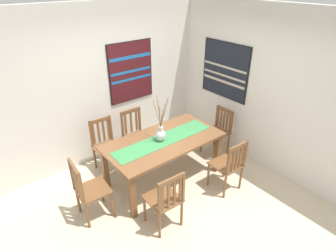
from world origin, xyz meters
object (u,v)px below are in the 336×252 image
(painting_on_side_wall, at_px, (225,70))
(centerpiece_vase, at_px, (161,134))
(dining_table, at_px, (164,145))
(chair_3, at_px, (218,130))
(chair_1, at_px, (136,135))
(chair_5, at_px, (88,189))
(chair_2, at_px, (165,199))
(chair_4, at_px, (229,164))
(chair_0, at_px, (106,144))
(painting_on_back_wall, at_px, (131,72))

(painting_on_side_wall, bearing_deg, centerpiece_vase, -171.56)
(dining_table, distance_m, chair_3, 1.31)
(chair_1, bearing_deg, chair_5, -147.30)
(chair_2, distance_m, chair_4, 1.22)
(painting_on_side_wall, bearing_deg, dining_table, -171.19)
(centerpiece_vase, distance_m, chair_2, 1.06)
(chair_4, bearing_deg, chair_0, 125.61)
(chair_0, height_order, chair_5, chair_5)
(chair_4, bearing_deg, painting_on_back_wall, 100.60)
(chair_3, bearing_deg, chair_0, 155.59)
(centerpiece_vase, xyz_separation_m, chair_2, (-0.55, -0.81, -0.41))
(chair_0, bearing_deg, painting_on_side_wall, -15.48)
(centerpiece_vase, height_order, painting_on_back_wall, painting_on_back_wall)
(chair_1, relative_size, chair_4, 1.04)
(chair_4, height_order, painting_on_side_wall, painting_on_side_wall)
(chair_1, height_order, painting_on_back_wall, painting_on_back_wall)
(chair_2, xyz_separation_m, chair_4, (1.22, -0.02, 0.00))
(chair_3, relative_size, painting_on_side_wall, 0.85)
(dining_table, distance_m, centerpiece_vase, 0.24)
(chair_4, bearing_deg, chair_3, 51.17)
(chair_3, xyz_separation_m, chair_4, (-0.67, -0.84, 0.00))
(dining_table, relative_size, painting_on_back_wall, 1.74)
(chair_0, xyz_separation_m, chair_4, (1.21, -1.69, -0.00))
(chair_4, distance_m, painting_on_back_wall, 2.35)
(chair_3, bearing_deg, chair_5, -179.50)
(chair_0, bearing_deg, chair_2, -90.43)
(painting_on_side_wall, bearing_deg, chair_5, -174.77)
(centerpiece_vase, distance_m, chair_1, 0.91)
(chair_0, bearing_deg, chair_1, -4.70)
(chair_2, height_order, chair_3, chair_2)
(chair_3, relative_size, chair_5, 0.94)
(chair_2, bearing_deg, chair_1, 70.06)
(chair_1, height_order, painting_on_side_wall, painting_on_side_wall)
(chair_1, distance_m, chair_2, 1.72)
(dining_table, relative_size, chair_4, 2.07)
(chair_5, bearing_deg, chair_2, -48.29)
(chair_2, distance_m, chair_3, 2.06)
(dining_table, distance_m, chair_5, 1.32)
(dining_table, bearing_deg, centerpiece_vase, 176.50)
(chair_4, distance_m, painting_on_side_wall, 1.79)
(chair_5, relative_size, painting_on_side_wall, 0.91)
(chair_4, xyz_separation_m, painting_on_back_wall, (-0.39, 2.08, 1.02))
(chair_5, bearing_deg, centerpiece_vase, 0.94)
(chair_0, bearing_deg, centerpiece_vase, -57.78)
(chair_4, relative_size, chair_5, 0.96)
(chair_3, bearing_deg, painting_on_back_wall, 130.47)
(centerpiece_vase, relative_size, chair_0, 0.75)
(centerpiece_vase, relative_size, chair_5, 0.74)
(chair_1, bearing_deg, painting_on_side_wall, -19.08)
(chair_0, xyz_separation_m, chair_2, (-0.01, -1.67, -0.00))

